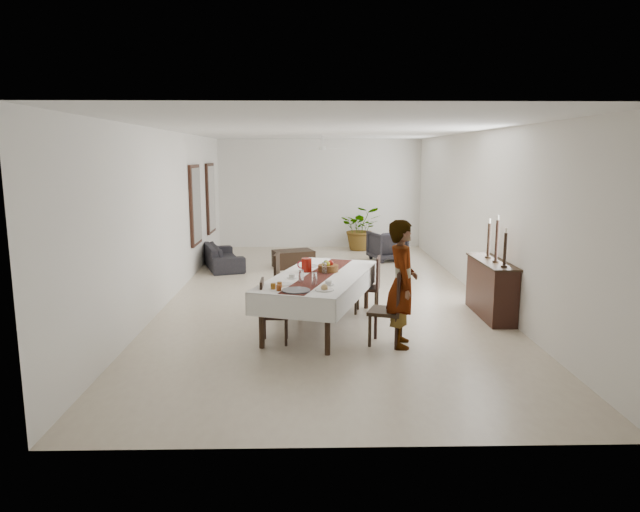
% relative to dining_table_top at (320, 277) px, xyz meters
% --- Properties ---
extents(floor, '(6.00, 12.00, 0.00)m').
position_rel_dining_table_top_xyz_m(floor, '(0.17, 2.08, -0.81)').
color(floor, beige).
rests_on(floor, ground).
extents(ceiling, '(6.00, 12.00, 0.02)m').
position_rel_dining_table_top_xyz_m(ceiling, '(0.17, 2.08, 2.39)').
color(ceiling, white).
rests_on(ceiling, wall_back).
extents(wall_back, '(6.00, 0.02, 3.20)m').
position_rel_dining_table_top_xyz_m(wall_back, '(0.17, 8.08, 0.79)').
color(wall_back, white).
rests_on(wall_back, floor).
extents(wall_front, '(6.00, 0.02, 3.20)m').
position_rel_dining_table_top_xyz_m(wall_front, '(0.17, -3.92, 0.79)').
color(wall_front, white).
rests_on(wall_front, floor).
extents(wall_left, '(0.02, 12.00, 3.20)m').
position_rel_dining_table_top_xyz_m(wall_left, '(-2.83, 2.08, 0.79)').
color(wall_left, white).
rests_on(wall_left, floor).
extents(wall_right, '(0.02, 12.00, 3.20)m').
position_rel_dining_table_top_xyz_m(wall_right, '(3.17, 2.08, 0.79)').
color(wall_right, white).
rests_on(wall_right, floor).
extents(dining_table_top, '(1.89, 2.90, 0.06)m').
position_rel_dining_table_top_xyz_m(dining_table_top, '(0.00, 0.00, 0.00)').
color(dining_table_top, black).
rests_on(dining_table_top, table_leg_fl).
extents(table_leg_fl, '(0.10, 0.10, 0.78)m').
position_rel_dining_table_top_xyz_m(table_leg_fl, '(-0.86, -1.06, -0.42)').
color(table_leg_fl, black).
rests_on(table_leg_fl, floor).
extents(table_leg_fr, '(0.10, 0.10, 0.78)m').
position_rel_dining_table_top_xyz_m(table_leg_fr, '(0.08, -1.36, -0.42)').
color(table_leg_fr, black).
rests_on(table_leg_fr, floor).
extents(table_leg_bl, '(0.10, 0.10, 0.78)m').
position_rel_dining_table_top_xyz_m(table_leg_bl, '(-0.08, 1.36, -0.42)').
color(table_leg_bl, black).
rests_on(table_leg_bl, floor).
extents(table_leg_br, '(0.10, 0.10, 0.78)m').
position_rel_dining_table_top_xyz_m(table_leg_br, '(0.86, 1.06, -0.42)').
color(table_leg_br, black).
rests_on(table_leg_br, floor).
extents(tablecloth_top, '(2.14, 3.15, 0.01)m').
position_rel_dining_table_top_xyz_m(tablecloth_top, '(-0.00, 0.00, 0.03)').
color(tablecloth_top, white).
rests_on(tablecloth_top, dining_table_top).
extents(tablecloth_drape_left, '(0.90, 2.75, 0.34)m').
position_rel_dining_table_top_xyz_m(tablecloth_drape_left, '(-0.62, 0.20, -0.13)').
color(tablecloth_drape_left, silver).
rests_on(tablecloth_drape_left, dining_table_top).
extents(tablecloth_drape_right, '(0.90, 2.75, 0.34)m').
position_rel_dining_table_top_xyz_m(tablecloth_drape_right, '(0.62, -0.20, -0.13)').
color(tablecloth_drape_right, silver).
rests_on(tablecloth_drape_right, dining_table_top).
extents(tablecloth_drape_near, '(1.26, 0.42, 0.34)m').
position_rel_dining_table_top_xyz_m(tablecloth_drape_near, '(-0.44, -1.37, -0.13)').
color(tablecloth_drape_near, white).
rests_on(tablecloth_drape_near, dining_table_top).
extents(tablecloth_drape_far, '(1.26, 0.42, 0.34)m').
position_rel_dining_table_top_xyz_m(tablecloth_drape_far, '(0.44, 1.37, -0.13)').
color(tablecloth_drape_far, silver).
rests_on(tablecloth_drape_far, dining_table_top).
extents(table_runner, '(1.23, 2.78, 0.00)m').
position_rel_dining_table_top_xyz_m(table_runner, '(0.00, 0.00, 0.04)').
color(table_runner, '#5C221A').
rests_on(table_runner, tablecloth_top).
extents(red_pitcher, '(0.21, 0.21, 0.22)m').
position_rel_dining_table_top_xyz_m(red_pitcher, '(-0.21, 0.25, 0.15)').
color(red_pitcher, maroon).
rests_on(red_pitcher, tablecloth_top).
extents(pitcher_handle, '(0.13, 0.06, 0.13)m').
position_rel_dining_table_top_xyz_m(pitcher_handle, '(-0.30, 0.28, 0.15)').
color(pitcher_handle, maroon).
rests_on(pitcher_handle, red_pitcher).
extents(wine_glass_near, '(0.08, 0.08, 0.19)m').
position_rel_dining_table_top_xyz_m(wine_glass_near, '(-0.10, -0.73, 0.14)').
color(wine_glass_near, white).
rests_on(wine_glass_near, tablecloth_top).
extents(wine_glass_mid, '(0.08, 0.08, 0.19)m').
position_rel_dining_table_top_xyz_m(wine_glass_mid, '(-0.30, -0.55, 0.14)').
color(wine_glass_mid, white).
rests_on(wine_glass_mid, tablecloth_top).
extents(wine_glass_far, '(0.08, 0.08, 0.19)m').
position_rel_dining_table_top_xyz_m(wine_glass_far, '(0.07, 0.04, 0.14)').
color(wine_glass_far, silver).
rests_on(wine_glass_far, tablecloth_top).
extents(teacup_right, '(0.10, 0.10, 0.07)m').
position_rel_dining_table_top_xyz_m(teacup_right, '(0.11, -0.74, 0.07)').
color(teacup_right, silver).
rests_on(teacup_right, saucer_right).
extents(saucer_right, '(0.17, 0.17, 0.01)m').
position_rel_dining_table_top_xyz_m(saucer_right, '(0.11, -0.74, 0.05)').
color(saucer_right, silver).
rests_on(saucer_right, tablecloth_top).
extents(teacup_left, '(0.10, 0.10, 0.07)m').
position_rel_dining_table_top_xyz_m(teacup_left, '(-0.44, -0.27, 0.07)').
color(teacup_left, white).
rests_on(teacup_left, saucer_left).
extents(saucer_left, '(0.17, 0.17, 0.01)m').
position_rel_dining_table_top_xyz_m(saucer_left, '(-0.44, -0.27, 0.05)').
color(saucer_left, white).
rests_on(saucer_left, tablecloth_top).
extents(plate_near_right, '(0.27, 0.27, 0.02)m').
position_rel_dining_table_top_xyz_m(plate_near_right, '(0.04, -1.07, 0.05)').
color(plate_near_right, silver).
rests_on(plate_near_right, tablecloth_top).
extents(bread_near_right, '(0.10, 0.10, 0.10)m').
position_rel_dining_table_top_xyz_m(bread_near_right, '(0.04, -1.07, 0.08)').
color(bread_near_right, tan).
rests_on(bread_near_right, plate_near_right).
extents(plate_near_left, '(0.27, 0.27, 0.02)m').
position_rel_dining_table_top_xyz_m(plate_near_left, '(-0.58, -0.69, 0.05)').
color(plate_near_left, white).
rests_on(plate_near_left, tablecloth_top).
extents(plate_far_left, '(0.27, 0.27, 0.02)m').
position_rel_dining_table_top_xyz_m(plate_far_left, '(-0.15, 0.70, 0.05)').
color(plate_far_left, silver).
rests_on(plate_far_left, tablecloth_top).
extents(serving_tray, '(0.40, 0.40, 0.02)m').
position_rel_dining_table_top_xyz_m(serving_tray, '(-0.36, -1.12, 0.05)').
color(serving_tray, '#3C3D41').
rests_on(serving_tray, tablecloth_top).
extents(jam_jar_a, '(0.07, 0.07, 0.08)m').
position_rel_dining_table_top_xyz_m(jam_jar_a, '(-0.61, -1.07, 0.08)').
color(jam_jar_a, '#8D3C14').
rests_on(jam_jar_a, tablecloth_top).
extents(jam_jar_b, '(0.07, 0.07, 0.08)m').
position_rel_dining_table_top_xyz_m(jam_jar_b, '(-0.69, -0.97, 0.08)').
color(jam_jar_b, '#8C5714').
rests_on(jam_jar_b, tablecloth_top).
extents(jam_jar_c, '(0.07, 0.07, 0.08)m').
position_rel_dining_table_top_xyz_m(jam_jar_c, '(-0.60, -0.89, 0.08)').
color(jam_jar_c, '#995016').
rests_on(jam_jar_c, tablecloth_top).
extents(fruit_basket, '(0.34, 0.34, 0.11)m').
position_rel_dining_table_top_xyz_m(fruit_basket, '(0.14, 0.25, 0.10)').
color(fruit_basket, brown).
rests_on(fruit_basket, tablecloth_top).
extents(fruit_red, '(0.10, 0.10, 0.10)m').
position_rel_dining_table_top_xyz_m(fruit_red, '(0.18, 0.26, 0.18)').
color(fruit_red, '#AB1611').
rests_on(fruit_red, fruit_basket).
extents(fruit_green, '(0.09, 0.09, 0.09)m').
position_rel_dining_table_top_xyz_m(fruit_green, '(0.11, 0.29, 0.18)').
color(fruit_green, '#507623').
rests_on(fruit_green, fruit_basket).
extents(fruit_yellow, '(0.09, 0.09, 0.09)m').
position_rel_dining_table_top_xyz_m(fruit_yellow, '(0.12, 0.20, 0.18)').
color(fruit_yellow, gold).
rests_on(fruit_yellow, fruit_basket).
extents(chair_right_near_seat, '(0.60, 0.60, 0.05)m').
position_rel_dining_table_top_xyz_m(chair_right_near_seat, '(0.94, -0.92, -0.32)').
color(chair_right_near_seat, black).
rests_on(chair_right_near_seat, chair_right_near_leg_fl).
extents(chair_right_near_leg_fl, '(0.06, 0.06, 0.47)m').
position_rel_dining_table_top_xyz_m(chair_right_near_leg_fl, '(1.06, -1.16, -0.58)').
color(chair_right_near_leg_fl, black).
rests_on(chair_right_near_leg_fl, floor).
extents(chair_right_near_leg_fr, '(0.06, 0.06, 0.47)m').
position_rel_dining_table_top_xyz_m(chair_right_near_leg_fr, '(1.19, -0.80, -0.58)').
color(chair_right_near_leg_fr, black).
rests_on(chair_right_near_leg_fr, floor).
extents(chair_right_near_leg_bl, '(0.06, 0.06, 0.47)m').
position_rel_dining_table_top_xyz_m(chair_right_near_leg_bl, '(0.70, -1.04, -0.58)').
color(chair_right_near_leg_bl, black).
rests_on(chair_right_near_leg_bl, floor).
extents(chair_right_near_leg_br, '(0.06, 0.06, 0.47)m').
position_rel_dining_table_top_xyz_m(chair_right_near_leg_br, '(0.82, -0.67, -0.58)').
color(chair_right_near_leg_br, black).
rests_on(chair_right_near_leg_br, floor).
extents(chair_right_near_back, '(0.20, 0.46, 0.60)m').
position_rel_dining_table_top_xyz_m(chair_right_near_back, '(1.15, -0.99, 0.00)').
color(chair_right_near_back, black).
rests_on(chair_right_near_back, chair_right_near_seat).
extents(chair_right_far_seat, '(0.50, 0.50, 0.05)m').
position_rel_dining_table_top_xyz_m(chair_right_far_seat, '(0.84, 0.78, -0.37)').
color(chair_right_far_seat, black).
rests_on(chair_right_far_seat, chair_right_far_leg_fl).
extents(chair_right_far_leg_fl, '(0.05, 0.05, 0.42)m').
position_rel_dining_table_top_xyz_m(chair_right_far_leg_fl, '(0.97, 0.57, -0.60)').
color(chair_right_far_leg_fl, black).
rests_on(chair_right_far_leg_fl, floor).
extents(chair_right_far_leg_fr, '(0.05, 0.05, 0.42)m').
position_rel_dining_table_top_xyz_m(chair_right_far_leg_fr, '(1.05, 0.91, -0.60)').
color(chair_right_far_leg_fr, black).
rests_on(chair_right_far_leg_fr, floor).
extents(chair_right_far_leg_bl, '(0.05, 0.05, 0.42)m').
position_rel_dining_table_top_xyz_m(chair_right_far_leg_bl, '(0.63, 0.64, -0.60)').
color(chair_right_far_leg_bl, black).
rests_on(chair_right_far_leg_bl, floor).
extents(chair_right_far_leg_br, '(0.05, 0.05, 0.42)m').
position_rel_dining_table_top_xyz_m(chair_right_far_leg_br, '(0.71, 0.98, -0.60)').
color(chair_right_far_leg_br, black).
rests_on(chair_right_far_leg_br, floor).
extents(chair_right_far_back, '(0.13, 0.42, 0.54)m').
position_rel_dining_table_top_xyz_m(chair_right_far_back, '(1.03, 0.74, -0.08)').
color(chair_right_far_back, black).
rests_on(chair_right_far_back, chair_right_far_seat).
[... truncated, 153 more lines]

